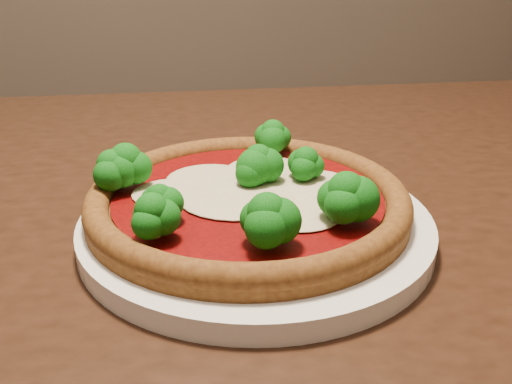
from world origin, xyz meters
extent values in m
cube|color=black|center=(0.25, 0.05, 0.73)|extent=(1.36, 0.95, 0.04)
cylinder|color=black|center=(0.88, 0.41, 0.35)|extent=(0.06, 0.06, 0.71)
cylinder|color=white|center=(0.30, -0.02, 0.76)|extent=(0.30, 0.30, 0.02)
cylinder|color=brown|center=(0.29, -0.01, 0.77)|extent=(0.27, 0.27, 0.01)
torus|color=brown|center=(0.29, -0.01, 0.78)|extent=(0.28, 0.28, 0.02)
cylinder|color=#6B0505|center=(0.29, -0.01, 0.78)|extent=(0.23, 0.23, 0.00)
ellipsoid|color=beige|center=(0.28, -0.01, 0.78)|extent=(0.11, 0.09, 0.01)
ellipsoid|color=beige|center=(0.23, 0.01, 0.78)|extent=(0.07, 0.06, 0.01)
ellipsoid|color=beige|center=(0.32, -0.06, 0.78)|extent=(0.07, 0.06, 0.01)
ellipsoid|color=beige|center=(0.32, 0.04, 0.78)|extent=(0.07, 0.07, 0.01)
ellipsoid|color=beige|center=(0.35, 0.00, 0.78)|extent=(0.08, 0.07, 0.01)
ellipsoid|color=beige|center=(0.26, 0.03, 0.78)|extent=(0.08, 0.07, 0.01)
ellipsoid|color=beige|center=(0.36, -0.03, 0.78)|extent=(0.06, 0.05, 0.00)
ellipsoid|color=#137C17|center=(0.35, 0.01, 0.80)|extent=(0.04, 0.04, 0.03)
ellipsoid|color=#137C17|center=(0.22, -0.04, 0.80)|extent=(0.04, 0.04, 0.03)
ellipsoid|color=#137C17|center=(0.18, 0.02, 0.81)|extent=(0.04, 0.04, 0.04)
ellipsoid|color=#137C17|center=(0.21, -0.07, 0.81)|extent=(0.04, 0.04, 0.04)
ellipsoid|color=#137C17|center=(0.30, 0.01, 0.81)|extent=(0.04, 0.04, 0.04)
ellipsoid|color=#137C17|center=(0.30, 0.01, 0.80)|extent=(0.04, 0.04, 0.03)
ellipsoid|color=#137C17|center=(0.35, -0.07, 0.81)|extent=(0.05, 0.05, 0.04)
ellipsoid|color=#137C17|center=(0.33, 0.09, 0.80)|extent=(0.04, 0.04, 0.04)
ellipsoid|color=#137C17|center=(0.19, 0.03, 0.81)|extent=(0.05, 0.05, 0.04)
ellipsoid|color=#137C17|center=(0.29, -0.10, 0.81)|extent=(0.05, 0.05, 0.04)
camera|label=1|loc=(0.21, -0.44, 0.98)|focal=40.00mm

